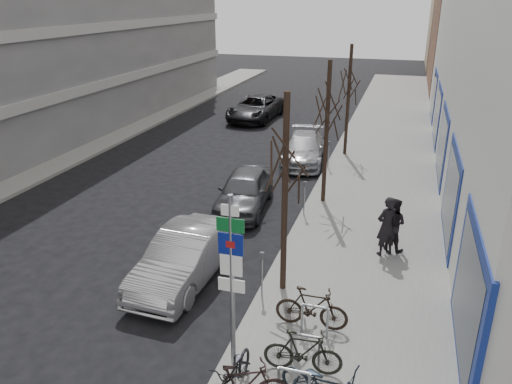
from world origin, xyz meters
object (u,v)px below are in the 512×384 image
Objects in this scene: tree_near at (286,148)px; parked_car_back at (304,149)px; lane_car at (256,108)px; tree_far at (350,74)px; bike_far_inner at (312,308)px; highway_sign_pole at (232,278)px; pedestrian_near at (387,226)px; meter_mid at (304,195)px; pedestrian_far at (393,224)px; bike_rack at (305,347)px; parked_car_mid at (244,190)px; bike_near_left at (234,372)px; bike_mid_inner at (303,352)px; parked_car_front at (185,257)px; tree_mid at (328,99)px; meter_back at (329,152)px; meter_front at (262,269)px; bike_mid_curb at (326,382)px.

tree_near is 12.09m from parked_car_back.
parked_car_back is at bearing -55.88° from lane_car.
tree_far reaches higher than bike_far_inner.
pedestrian_near is at bearing 66.39° from highway_sign_pole.
meter_mid is 3.65m from pedestrian_far.
bike_rack is 9.06m from parked_car_mid.
meter_mid is at bearing 94.51° from bike_near_left.
highway_sign_pole is 2.49× the size of bike_mid_inner.
pedestrian_far is (0.17, 0.42, -0.08)m from pedestrian_near.
meter_mid is 5.68m from parked_car_front.
parked_car_front is at bearing 127.20° from bike_near_left.
bike_far_inner is (1.06, -14.49, -3.42)m from tree_far.
meter_mid is 0.71× the size of bike_near_left.
tree_mid is 8.75m from bike_far_inner.
tree_near is 10.98m from meter_back.
tree_near is 4.33× the size of meter_back.
parked_car_mid reaches higher than bike_far_inner.
tree_far is 14.92m from bike_far_inner.
meter_front is 0.28× the size of parked_car_front.
parked_car_mid is (-2.35, 5.72, -0.18)m from meter_front.
tree_near is 1.21× the size of parked_car_front.
parked_car_mid is at bearing -114.01° from meter_back.
bike_rack is 23.72m from lane_car.
bike_far_inner is at bearing -65.79° from parked_car_mid.
highway_sign_pole reaches higher than parked_car_front.
bike_mid_curb is 1.00× the size of pedestrian_near.
parked_car_back is 9.75m from pedestrian_near.
pedestrian_near is (2.54, -10.25, -3.00)m from tree_far.
bike_far_inner is (1.06, -7.99, -3.42)m from tree_mid.
lane_car is at bearing 108.89° from tree_near.
tree_far reaches higher than parked_car_front.
bike_mid_curb is 0.40× the size of parked_car_back.
highway_sign_pole reaches higher than pedestrian_far.
tree_far is 1.16× the size of parked_car_back.
parked_car_back is 2.73× the size of pedestrian_far.
tree_near is 5.95m from meter_mid.
pedestrian_near is at bearing 76.70° from bike_rack.
meter_mid is at bearing 6.21° from bike_mid_inner.
tree_mid is at bearing 69.41° from parked_car_front.
pedestrian_near is at bearing -68.95° from meter_back.
pedestrian_far is at bearing -20.26° from bike_far_inner.
lane_car is (-7.87, 22.38, 0.12)m from bike_rack.
tree_near is 13.00m from tree_far.
meter_front is (-0.45, -0.50, -3.19)m from tree_near.
bike_near_left is 1.79m from bike_mid_curb.
highway_sign_pole is 2.22× the size of bike_mid_curb.
pedestrian_near reaches higher than parked_car_back.
parked_car_back is at bearing 28.06° from bike_mid_curb.
bike_mid_inner is at bearing -57.51° from meter_front.
pedestrian_far is (2.68, 7.26, 0.32)m from bike_near_left.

